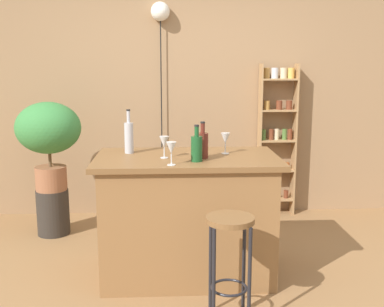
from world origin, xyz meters
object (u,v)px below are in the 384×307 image
wine_glass_center (171,149)px  wine_glass_right (164,143)px  potted_plant (48,133)px  plant_stool (53,212)px  bottle_soda_blue (129,137)px  wine_glass_left (225,139)px  bottle_olive_oil (197,148)px  pendant_globe_light (160,16)px  spice_shelf (277,133)px  bar_stool (230,245)px  bottle_sauce_amber (203,144)px

wine_glass_center → wine_glass_right: size_ratio=1.00×
potted_plant → wine_glass_right: bearing=-42.6°
plant_stool → bottle_soda_blue: bottle_soda_blue is taller
potted_plant → wine_glass_left: (1.58, -0.87, 0.08)m
bottle_olive_oil → wine_glass_right: (-0.23, 0.14, 0.02)m
potted_plant → pendant_globe_light: pendant_globe_light is taller
wine_glass_left → pendant_globe_light: 1.86m
plant_stool → potted_plant: 0.77m
spice_shelf → wine_glass_center: (-1.16, -1.80, 0.17)m
bar_stool → spice_shelf: 2.37m
spice_shelf → pendant_globe_light: size_ratio=0.72×
bottle_soda_blue → wine_glass_right: 0.35m
wine_glass_right → pendant_globe_light: pendant_globe_light is taller
bar_stool → bottle_olive_oil: bearing=109.4°
bar_stool → pendant_globe_light: (-0.45, 2.24, 1.62)m
plant_stool → bottle_olive_oil: size_ratio=1.67×
bottle_olive_oil → bottle_soda_blue: (-0.51, 0.34, 0.03)m
bottle_soda_blue → pendant_globe_light: 1.75m
bottle_sauce_amber → wine_glass_left: bearing=41.1°
potted_plant → wine_glass_left: 1.80m
bottle_soda_blue → wine_glass_left: 0.76m
bottle_olive_oil → wine_glass_center: bearing=-147.3°
wine_glass_center → pendant_globe_light: (-0.09, 1.84, 1.06)m
plant_stool → bottle_soda_blue: (0.82, -0.81, 0.86)m
wine_glass_left → pendant_globe_light: size_ratio=0.07×
bottle_sauce_amber → bottle_soda_blue: bearing=157.9°
bottle_olive_oil → bottle_soda_blue: bottle_soda_blue is taller
potted_plant → bottle_sauce_amber: size_ratio=3.10×
wine_glass_center → wine_glass_right: same height
bottle_sauce_amber → wine_glass_right: (-0.29, 0.02, 0.01)m
bottle_sauce_amber → wine_glass_center: bearing=-135.2°
wine_glass_center → bar_stool: bearing=-47.5°
spice_shelf → wine_glass_left: 1.59m
wine_glass_center → pendant_globe_light: pendant_globe_light is taller
spice_shelf → wine_glass_right: spice_shelf is taller
bottle_olive_oil → wine_glass_left: bottle_olive_oil is taller
bar_stool → wine_glass_center: 0.78m
bar_stool → potted_plant: potted_plant is taller
bar_stool → pendant_globe_light: size_ratio=0.31×
bar_stool → spice_shelf: bearing=70.0°
bar_stool → spice_shelf: (0.80, 2.19, 0.39)m
potted_plant → wine_glass_left: size_ratio=5.19×
bottle_sauce_amber → wine_glass_center: bottle_sauce_amber is taller
wine_glass_left → wine_glass_right: size_ratio=1.00×
wine_glass_left → bottle_olive_oil: bearing=-130.7°
plant_stool → wine_glass_center: 1.91m
wine_glass_left → pendant_globe_light: bearing=109.6°
bottle_sauce_amber → bottle_olive_oil: size_ratio=1.03×
bottle_soda_blue → pendant_globe_light: size_ratio=0.15×
spice_shelf → bottle_soda_blue: spice_shelf is taller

